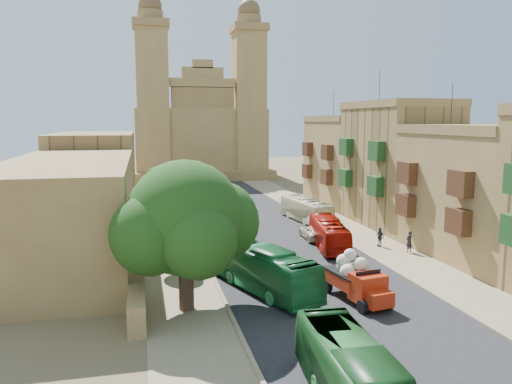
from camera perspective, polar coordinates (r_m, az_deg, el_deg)
name	(u,v)px	position (r m, az deg, el deg)	size (l,w,h in m)	color
ground	(355,320)	(30.88, 11.23, -14.16)	(260.00, 260.00, 0.00)	brown
road_surface	(248,221)	(58.41, -0.88, -3.34)	(14.00, 140.00, 0.01)	black
sidewalk_east	(325,218)	(61.07, 7.88, -2.91)	(5.00, 140.00, 0.01)	#807053
sidewalk_west	(166,225)	(57.23, -10.24, -3.71)	(5.00, 140.00, 0.01)	#807053
kerb_east	(305,218)	(60.22, 5.65, -2.97)	(0.25, 140.00, 0.12)	#807053
kerb_west	(188,223)	(57.38, -7.75, -3.57)	(0.25, 140.00, 0.12)	#807053
townhouse_b	(476,191)	(46.71, 23.87, 0.09)	(9.00, 14.00, 14.90)	olive
townhouse_c	(396,163)	(58.31, 15.72, 3.19)	(9.00, 14.00, 17.40)	olive
townhouse_d	(346,160)	(70.93, 10.28, 3.59)	(9.00, 14.00, 15.90)	olive
west_wall	(138,239)	(47.22, -13.32, -5.22)	(1.00, 40.00, 1.80)	olive
west_building_low	(70,209)	(45.01, -20.49, -1.89)	(10.00, 28.00, 8.40)	brown
west_building_mid	(96,170)	(70.55, -17.83, 2.36)	(10.00, 22.00, 10.00)	olive
church	(199,131)	(105.29, -6.48, 6.95)	(28.00, 22.50, 36.30)	olive
ficus_tree	(186,222)	(30.70, -7.96, -3.41)	(9.35, 8.61, 9.35)	#35241A
street_tree_a	(170,236)	(39.03, -9.78, -4.96)	(2.80, 2.80, 4.30)	#35241A
street_tree_b	(163,206)	(50.73, -10.56, -1.62)	(3.07, 3.07, 4.72)	#35241A
street_tree_c	(159,190)	(62.58, -11.04, 0.24)	(3.10, 3.10, 4.77)	#35241A
street_tree_d	(156,178)	(74.47, -11.37, 1.59)	(3.25, 3.25, 4.99)	#35241A
red_truck	(357,279)	(33.52, 11.44, -9.75)	(3.02, 5.83, 3.26)	#A6230C
olive_pickup	(332,230)	(50.71, 8.73, -4.27)	(2.77, 4.37, 1.67)	#44521E
bus_green_north	(261,268)	(34.95, 0.52, -8.63)	(2.60, 11.12, 3.10)	#186831
bus_red_east	(329,233)	(46.61, 8.31, -4.72)	(2.23, 9.55, 2.66)	#A61005
bus_cream_east	(306,210)	(58.35, 5.70, -2.03)	(2.30, 9.82, 2.73)	beige
car_blue_a	(246,242)	(46.03, -1.18, -5.68)	(1.51, 3.74, 1.28)	#316099
car_white_a	(247,219)	(56.49, -1.00, -3.10)	(1.31, 3.76, 1.24)	white
car_cream	(314,232)	(49.94, 6.69, -4.58)	(2.26, 4.91, 1.36)	#CAB792
car_dkblue	(203,200)	(69.81, -6.05, -0.95)	(1.82, 4.47, 1.30)	#17204D
car_white_b	(239,204)	(66.05, -1.90, -1.41)	(1.59, 3.96, 1.35)	white
car_blue_b	(195,190)	(79.51, -6.95, 0.18)	(1.47, 4.23, 1.39)	#3883C4
pedestrian_a	(409,242)	(46.54, 17.10, -5.46)	(0.71, 0.47, 1.95)	black
pedestrian_c	(380,237)	(48.03, 13.95, -5.01)	(1.06, 0.44, 1.81)	#2C2D30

